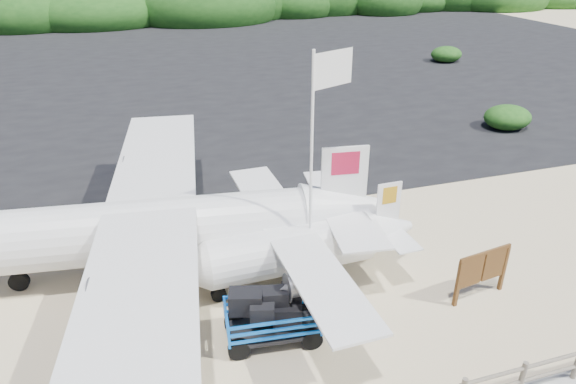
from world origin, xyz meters
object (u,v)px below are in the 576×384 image
at_px(crew_a, 141,232).
at_px(aircraft_large, 374,80).
at_px(signboard, 477,297).
at_px(flagpole, 309,283).
at_px(baggage_cart, 272,339).
at_px(crew_b, 264,236).

distance_m(crew_a, aircraft_large, 24.84).
relative_size(signboard, crew_a, 1.06).
distance_m(flagpole, aircraft_large, 24.42).
relative_size(signboard, aircraft_large, 0.12).
distance_m(flagpole, crew_a, 5.45).
distance_m(baggage_cart, crew_a, 5.68).
bearing_deg(crew_a, baggage_cart, 103.83).
bearing_deg(flagpole, aircraft_large, 59.62).
bearing_deg(signboard, baggage_cart, 170.57).
bearing_deg(crew_a, flagpole, 130.57).
height_order(signboard, aircraft_large, aircraft_large).
bearing_deg(signboard, crew_a, 142.63).
height_order(signboard, crew_b, crew_b).
distance_m(crew_b, aircraft_large, 23.80).
xyz_separation_m(baggage_cart, crew_b, (0.67, 3.31, 0.98)).
distance_m(baggage_cart, crew_b, 3.51).
xyz_separation_m(signboard, crew_a, (-8.87, 4.93, 0.90)).
bearing_deg(crew_a, crew_b, 139.94).
height_order(baggage_cart, crew_a, crew_a).
bearing_deg(baggage_cart, crew_a, 127.06).
height_order(baggage_cart, signboard, signboard).
bearing_deg(baggage_cart, aircraft_large, 64.76).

